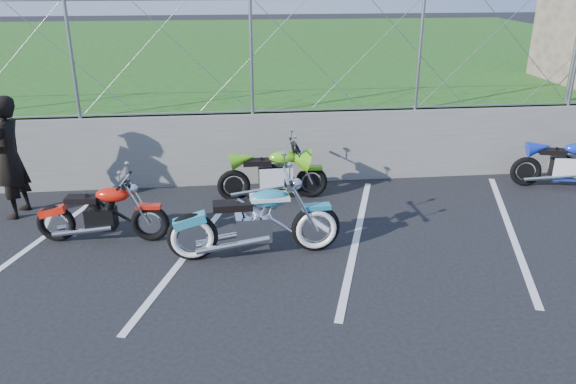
{
  "coord_description": "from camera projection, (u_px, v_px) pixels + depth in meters",
  "views": [
    {
      "loc": [
        0.56,
        -6.37,
        3.72
      ],
      "look_at": [
        1.4,
        1.3,
        0.64
      ],
      "focal_mm": 35.0,
      "sensor_mm": 36.0,
      "label": 1
    }
  ],
  "objects": [
    {
      "name": "grass_field",
      "position": [
        210.0,
        64.0,
        19.43
      ],
      "size": [
        30.0,
        20.0,
        1.3
      ],
      "primitive_type": "cube",
      "color": "#1D4D14",
      "rests_on": "ground"
    },
    {
      "name": "chain_link_fence",
      "position": [
        193.0,
        58.0,
        9.59
      ],
      "size": [
        28.0,
        0.03,
        2.0
      ],
      "color": "gray",
      "rests_on": "retaining_wall"
    },
    {
      "name": "parking_lines",
      "position": [
        277.0,
        240.0,
        8.25
      ],
      "size": [
        18.29,
        4.31,
        0.01
      ],
      "color": "silver",
      "rests_on": "ground"
    },
    {
      "name": "person_standing",
      "position": [
        9.0,
        157.0,
        8.77
      ],
      "size": [
        0.58,
        0.78,
        1.95
      ],
      "primitive_type": "imported",
      "rotation": [
        0.0,
        0.0,
        -1.75
      ],
      "color": "black",
      "rests_on": "ground"
    },
    {
      "name": "sportbike_blue",
      "position": [
        566.0,
        166.0,
        10.11
      ],
      "size": [
        1.84,
        0.67,
        0.97
      ],
      "rotation": [
        0.0,
        0.0,
        -0.23
      ],
      "color": "black",
      "rests_on": "ground"
    },
    {
      "name": "sportbike_green",
      "position": [
        274.0,
        176.0,
        9.58
      ],
      "size": [
        1.91,
        0.68,
        0.99
      ],
      "rotation": [
        0.0,
        0.0,
        0.02
      ],
      "color": "black",
      "rests_on": "ground"
    },
    {
      "name": "naked_orange",
      "position": [
        104.0,
        215.0,
        8.1
      ],
      "size": [
        1.93,
        0.65,
        0.96
      ],
      "rotation": [
        0.0,
        0.0,
        -0.1
      ],
      "color": "black",
      "rests_on": "ground"
    },
    {
      "name": "ground",
      "position": [
        191.0,
        280.0,
        7.21
      ],
      "size": [
        90.0,
        90.0,
        0.0
      ],
      "primitive_type": "plane",
      "color": "black",
      "rests_on": "ground"
    },
    {
      "name": "cruiser_turquoise",
      "position": [
        257.0,
        224.0,
        7.67
      ],
      "size": [
        2.4,
        0.76,
        1.19
      ],
      "rotation": [
        0.0,
        0.0,
        0.05
      ],
      "color": "black",
      "rests_on": "ground"
    },
    {
      "name": "retaining_wall",
      "position": [
        199.0,
        150.0,
        10.2
      ],
      "size": [
        30.0,
        0.22,
        1.3
      ],
      "primitive_type": "cube",
      "color": "slate",
      "rests_on": "ground"
    }
  ]
}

